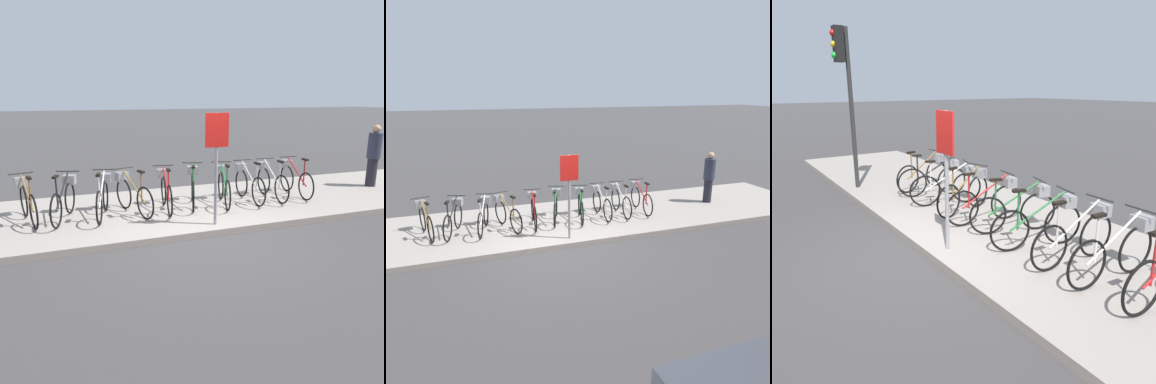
# 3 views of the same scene
# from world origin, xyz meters

# --- Properties ---
(ground_plane) EXTENTS (120.00, 120.00, 0.00)m
(ground_plane) POSITION_xyz_m (0.00, 0.00, 0.00)
(ground_plane) COLOR #423F3F
(sidewalk) EXTENTS (16.92, 3.35, 0.12)m
(sidewalk) POSITION_xyz_m (0.00, 1.68, 0.06)
(sidewalk) COLOR #9E9389
(sidewalk) RESTS_ON ground_plane
(parked_bicycle_0) EXTENTS (0.54, 1.50, 0.95)m
(parked_bicycle_0) POSITION_xyz_m (-2.99, 1.68, 0.54)
(parked_bicycle_0) COLOR black
(parked_bicycle_0) RESTS_ON sidewalk
(parked_bicycle_1) EXTENTS (0.61, 1.48, 0.95)m
(parked_bicycle_1) POSITION_xyz_m (-2.31, 1.60, 0.54)
(parked_bicycle_1) COLOR black
(parked_bicycle_1) RESTS_ON sidewalk
(parked_bicycle_2) EXTENTS (0.55, 1.50, 0.95)m
(parked_bicycle_2) POSITION_xyz_m (-1.59, 1.53, 0.54)
(parked_bicycle_2) COLOR black
(parked_bicycle_2) RESTS_ON sidewalk
(parked_bicycle_3) EXTENTS (0.60, 1.48, 0.95)m
(parked_bicycle_3) POSITION_xyz_m (-1.01, 1.55, 0.54)
(parked_bicycle_3) COLOR black
(parked_bicycle_3) RESTS_ON sidewalk
(parked_bicycle_4) EXTENTS (0.46, 1.53, 0.95)m
(parked_bicycle_4) POSITION_xyz_m (-0.29, 1.55, 0.54)
(parked_bicycle_4) COLOR black
(parked_bicycle_4) RESTS_ON sidewalk
(parked_bicycle_5) EXTENTS (0.63, 1.47, 0.95)m
(parked_bicycle_5) POSITION_xyz_m (0.36, 1.67, 0.54)
(parked_bicycle_5) COLOR black
(parked_bicycle_5) RESTS_ON sidewalk
(parked_bicycle_6) EXTENTS (0.56, 1.50, 0.95)m
(parked_bicycle_6) POSITION_xyz_m (1.04, 1.54, 0.54)
(parked_bicycle_6) COLOR black
(parked_bicycle_6) RESTS_ON sidewalk
(parked_bicycle_7) EXTENTS (0.46, 1.54, 0.95)m
(parked_bicycle_7) POSITION_xyz_m (1.68, 1.59, 0.54)
(parked_bicycle_7) COLOR black
(parked_bicycle_7) RESTS_ON sidewalk
(parked_bicycle_8) EXTENTS (0.46, 1.54, 0.95)m
(parked_bicycle_8) POSITION_xyz_m (2.28, 1.61, 0.54)
(parked_bicycle_8) COLOR black
(parked_bicycle_8) RESTS_ON sidewalk
(traffic_light) EXTENTS (0.24, 0.40, 3.64)m
(traffic_light) POSITION_xyz_m (-4.01, 0.24, 2.73)
(traffic_light) COLOR #2D2D2D
(traffic_light) RESTS_ON sidewalk
(sign_post) EXTENTS (0.44, 0.07, 2.05)m
(sign_post) POSITION_xyz_m (0.31, 0.29, 1.52)
(sign_post) COLOR #99999E
(sign_post) RESTS_ON sidewalk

